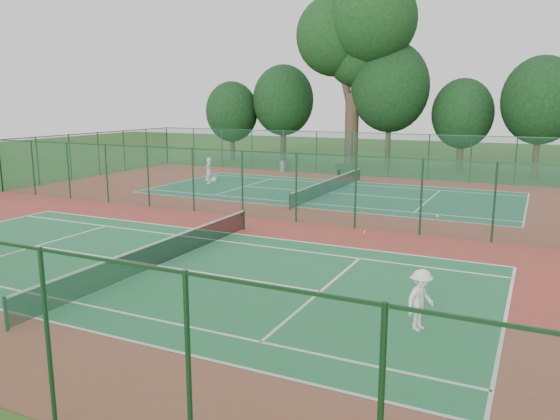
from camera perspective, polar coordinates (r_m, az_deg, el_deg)
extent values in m
plane|color=#295019|center=(28.10, -1.18, -0.97)|extent=(120.00, 120.00, 0.00)
cube|color=maroon|center=(28.10, -1.18, -0.96)|extent=(40.00, 36.00, 0.01)
cube|color=#216B3D|center=(20.73, -12.53, -5.72)|extent=(23.77, 10.97, 0.01)
cube|color=#1F6246|center=(36.21, 5.25, 1.80)|extent=(23.77, 10.97, 0.01)
cube|color=#17472D|center=(44.47, 9.38, 5.74)|extent=(40.00, 0.02, 3.50)
cube|color=#163E23|center=(44.34, 9.45, 7.94)|extent=(40.00, 0.05, 0.05)
cube|color=#194C2E|center=(40.84, -27.19, 4.14)|extent=(0.02, 36.00, 3.50)
cube|color=#1B5134|center=(27.78, -1.20, 2.55)|extent=(40.00, 0.02, 3.50)
cube|color=#13361C|center=(27.57, -1.21, 6.07)|extent=(40.00, 0.05, 0.05)
cylinder|color=#133621|center=(16.34, -26.73, -9.67)|extent=(0.10, 0.10, 0.97)
cylinder|color=#133621|center=(25.76, -3.80, -1.03)|extent=(0.10, 0.10, 0.97)
cube|color=black|center=(20.60, -12.59, -4.47)|extent=(0.02, 12.80, 0.85)
cube|color=white|center=(20.49, -12.64, -3.30)|extent=(0.04, 12.80, 0.06)
cylinder|color=#13341B|center=(30.30, 1.03, 0.87)|extent=(0.10, 0.10, 0.97)
cylinder|color=#13341B|center=(42.14, 8.32, 3.73)|extent=(0.10, 0.10, 0.97)
cube|color=black|center=(36.14, 5.27, 2.54)|extent=(0.02, 12.80, 0.85)
cube|color=white|center=(36.07, 5.28, 3.22)|extent=(0.04, 12.80, 0.06)
imported|color=white|center=(15.05, 14.48, -9.08)|extent=(0.98, 1.23, 1.66)
imported|color=white|center=(40.23, -7.47, 4.09)|extent=(0.65, 0.80, 1.90)
cylinder|color=slate|center=(46.44, 0.29, 4.56)|extent=(0.55, 0.55, 0.96)
cube|color=black|center=(44.92, 6.12, 3.95)|extent=(0.14, 0.42, 0.47)
cube|color=black|center=(44.37, 7.55, 3.82)|extent=(0.14, 0.42, 0.47)
cube|color=black|center=(44.61, 6.84, 4.21)|extent=(1.60, 0.64, 0.05)
cube|color=black|center=(44.40, 6.73, 4.49)|extent=(1.55, 0.26, 0.47)
cube|color=silver|center=(41.77, -7.21, 3.24)|extent=(0.86, 0.58, 0.30)
sphere|color=#C1E234|center=(25.32, 8.75, -2.38)|extent=(0.07, 0.07, 0.07)
sphere|color=yellow|center=(25.62, 8.82, -2.22)|extent=(0.08, 0.08, 0.08)
sphere|color=#B4D130|center=(30.10, -9.18, -0.20)|extent=(0.07, 0.07, 0.07)
cylinder|color=#392A1F|center=(49.40, 7.49, 8.16)|extent=(1.21, 1.21, 6.62)
cylinder|color=#392A1F|center=(50.01, 6.65, 13.91)|extent=(2.24, 0.66, 6.58)
cylinder|color=#392A1F|center=(48.88, 8.71, 14.31)|extent=(2.10, 0.62, 7.14)
sphere|color=black|center=(50.52, 5.87, 17.67)|extent=(7.06, 7.06, 7.06)
sphere|color=black|center=(49.07, 9.64, 19.06)|extent=(7.50, 7.50, 7.50)
sphere|color=black|center=(50.25, 8.26, 15.75)|extent=(5.74, 5.74, 5.74)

